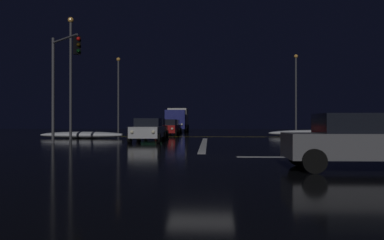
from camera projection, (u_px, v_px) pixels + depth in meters
The scene contains 15 objects.
ground at pixel (201, 158), 15.28m from camera, with size 120.00×120.00×0.10m, color black.
stop_line_north at pixel (204, 144), 24.38m from camera, with size 0.35×15.68×0.01m.
centre_line_ns at pixel (206, 137), 35.97m from camera, with size 22.00×0.15×0.01m.
snow_bank_left_curb at pixel (83, 135), 32.43m from camera, with size 7.06×1.50×0.54m.
snow_bank_right_curb at pixel (313, 133), 36.85m from camera, with size 8.20×1.50×0.59m.
sedan_silver at pixel (148, 130), 26.38m from camera, with size 2.02×4.33×1.57m.
sedan_green at pixel (154, 129), 32.05m from camera, with size 2.02×4.33×1.57m.
sedan_red at pixel (167, 127), 38.06m from camera, with size 2.02×4.33×1.57m.
sedan_black at pixel (172, 127), 44.22m from camera, with size 2.02×4.33×1.57m.
box_truck at pixel (178, 119), 52.00m from camera, with size 2.68×8.28×3.08m.
sedan_gray_crossing at pixel (360, 141), 11.17m from camera, with size 4.33×2.02×1.57m.
traffic_signal_nw at pixel (62, 70), 24.21m from camera, with size 2.62×2.62×6.63m.
streetlamp_left_near at pixel (71, 69), 30.43m from camera, with size 0.44×0.44×9.32m.
streetlamp_right_far at pixel (296, 88), 45.55m from camera, with size 0.44×0.44×9.03m.
streetlamp_left_far at pixel (118, 90), 46.42m from camera, with size 0.44×0.44×8.82m.
Camera 1 is at (0.32, -15.28, 1.34)m, focal length 37.46 mm.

